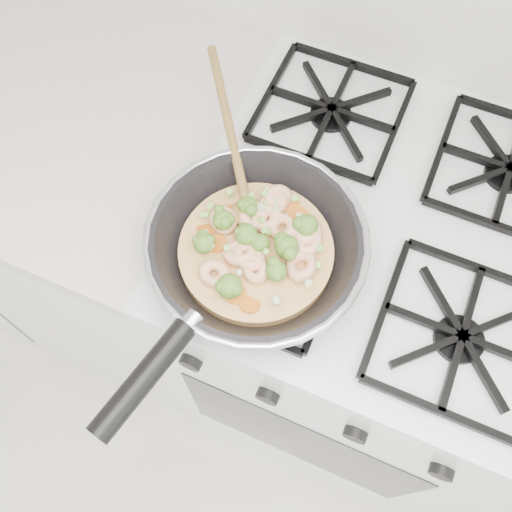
% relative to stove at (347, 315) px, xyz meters
% --- Properties ---
extents(stove, '(0.60, 0.60, 0.92)m').
position_rel_stove_xyz_m(stove, '(0.00, 0.00, 0.00)').
color(stove, white).
rests_on(stove, ground).
extents(counter_left, '(1.00, 0.60, 0.90)m').
position_rel_stove_xyz_m(counter_left, '(-0.80, 0.00, -0.01)').
color(counter_left, white).
rests_on(counter_left, ground).
extents(skillet, '(0.36, 0.59, 0.09)m').
position_rel_stove_xyz_m(skillet, '(-0.16, -0.16, 0.50)').
color(skillet, black).
rests_on(skillet, stove).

